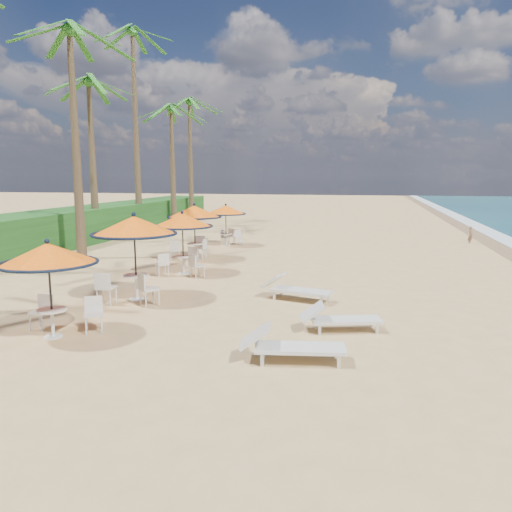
{
  "coord_description": "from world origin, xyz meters",
  "views": [
    {
      "loc": [
        1.72,
        -9.95,
        3.6
      ],
      "look_at": [
        -1.48,
        4.38,
        1.2
      ],
      "focal_mm": 35.0,
      "sensor_mm": 36.0,
      "label": 1
    }
  ],
  "objects_px": {
    "station_0": "(50,262)",
    "station_4": "(227,215)",
    "lounger_near": "(289,345)",
    "lounger_far": "(294,288)",
    "station_3": "(194,218)",
    "lounger_mid": "(338,318)",
    "station_2": "(183,228)",
    "station_1": "(133,234)"
  },
  "relations": [
    {
      "from": "station_2",
      "to": "lounger_far",
      "type": "distance_m",
      "value": 5.55
    },
    {
      "from": "lounger_near",
      "to": "lounger_far",
      "type": "distance_m",
      "value": 4.89
    },
    {
      "from": "station_2",
      "to": "lounger_mid",
      "type": "height_order",
      "value": "station_2"
    },
    {
      "from": "station_4",
      "to": "lounger_far",
      "type": "height_order",
      "value": "station_4"
    },
    {
      "from": "station_2",
      "to": "lounger_mid",
      "type": "xyz_separation_m",
      "value": [
        5.93,
        -5.63,
        -1.38
      ]
    },
    {
      "from": "station_0",
      "to": "lounger_mid",
      "type": "distance_m",
      "value": 6.59
    },
    {
      "from": "station_4",
      "to": "lounger_far",
      "type": "distance_m",
      "value": 11.61
    },
    {
      "from": "station_1",
      "to": "station_3",
      "type": "height_order",
      "value": "station_1"
    },
    {
      "from": "lounger_far",
      "to": "station_1",
      "type": "bearing_deg",
      "value": -151.32
    },
    {
      "from": "station_3",
      "to": "station_4",
      "type": "height_order",
      "value": "station_3"
    },
    {
      "from": "lounger_near",
      "to": "station_2",
      "type": "bearing_deg",
      "value": 114.4
    },
    {
      "from": "lounger_near",
      "to": "lounger_far",
      "type": "bearing_deg",
      "value": 88.21
    },
    {
      "from": "station_4",
      "to": "lounger_near",
      "type": "relative_size",
      "value": 1.02
    },
    {
      "from": "station_3",
      "to": "station_4",
      "type": "xyz_separation_m",
      "value": [
        0.19,
        4.37,
        -0.19
      ]
    },
    {
      "from": "station_0",
      "to": "lounger_near",
      "type": "xyz_separation_m",
      "value": [
        5.38,
        -0.39,
        -1.36
      ]
    },
    {
      "from": "station_0",
      "to": "station_2",
      "type": "xyz_separation_m",
      "value": [
        0.27,
        7.4,
        -0.01
      ]
    },
    {
      "from": "station_2",
      "to": "lounger_near",
      "type": "bearing_deg",
      "value": -56.71
    },
    {
      "from": "station_0",
      "to": "station_3",
      "type": "distance_m",
      "value": 10.5
    },
    {
      "from": "station_2",
      "to": "lounger_far",
      "type": "height_order",
      "value": "station_2"
    },
    {
      "from": "station_3",
      "to": "lounger_near",
      "type": "height_order",
      "value": "station_3"
    },
    {
      "from": "station_0",
      "to": "station_4",
      "type": "height_order",
      "value": "station_0"
    },
    {
      "from": "lounger_far",
      "to": "lounger_near",
      "type": "bearing_deg",
      "value": -67.45
    },
    {
      "from": "station_3",
      "to": "lounger_mid",
      "type": "relative_size",
      "value": 1.23
    },
    {
      "from": "station_4",
      "to": "station_0",
      "type": "bearing_deg",
      "value": -89.23
    },
    {
      "from": "station_0",
      "to": "station_1",
      "type": "bearing_deg",
      "value": 84.74
    },
    {
      "from": "lounger_far",
      "to": "station_0",
      "type": "bearing_deg",
      "value": -121.55
    },
    {
      "from": "station_3",
      "to": "lounger_mid",
      "type": "xyz_separation_m",
      "value": [
        6.59,
        -8.72,
        -1.45
      ]
    },
    {
      "from": "station_1",
      "to": "lounger_far",
      "type": "distance_m",
      "value": 4.86
    },
    {
      "from": "station_4",
      "to": "station_2",
      "type": "bearing_deg",
      "value": -86.42
    },
    {
      "from": "station_0",
      "to": "station_3",
      "type": "relative_size",
      "value": 0.92
    },
    {
      "from": "station_1",
      "to": "lounger_mid",
      "type": "relative_size",
      "value": 1.29
    },
    {
      "from": "station_0",
      "to": "station_3",
      "type": "height_order",
      "value": "station_3"
    },
    {
      "from": "station_1",
      "to": "station_2",
      "type": "distance_m",
      "value": 4.0
    },
    {
      "from": "station_0",
      "to": "lounger_far",
      "type": "distance_m",
      "value": 6.68
    },
    {
      "from": "station_0",
      "to": "station_4",
      "type": "xyz_separation_m",
      "value": [
        -0.2,
        14.87,
        -0.12
      ]
    },
    {
      "from": "station_2",
      "to": "station_1",
      "type": "bearing_deg",
      "value": -89.33
    },
    {
      "from": "lounger_near",
      "to": "lounger_far",
      "type": "relative_size",
      "value": 0.98
    },
    {
      "from": "station_3",
      "to": "lounger_near",
      "type": "distance_m",
      "value": 12.41
    },
    {
      "from": "station_1",
      "to": "lounger_far",
      "type": "relative_size",
      "value": 1.18
    },
    {
      "from": "lounger_near",
      "to": "station_3",
      "type": "bearing_deg",
      "value": 109.07
    },
    {
      "from": "lounger_near",
      "to": "station_1",
      "type": "bearing_deg",
      "value": 134.25
    },
    {
      "from": "station_0",
      "to": "station_1",
      "type": "relative_size",
      "value": 0.87
    }
  ]
}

